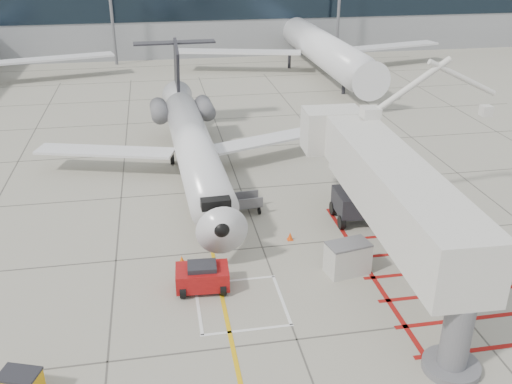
{
  "coord_description": "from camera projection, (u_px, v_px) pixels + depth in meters",
  "views": [
    {
      "loc": [
        -5.22,
        -23.09,
        16.15
      ],
      "look_at": [
        0.0,
        6.0,
        2.5
      ],
      "focal_mm": 40.0,
      "sensor_mm": 36.0,
      "label": 1
    }
  ],
  "objects": [
    {
      "name": "pushback_tug",
      "position": [
        202.0,
        276.0,
        27.83
      ],
      "size": [
        2.66,
        1.75,
        1.5
      ],
      "primitive_type": null,
      "rotation": [
        0.0,
        0.0,
        -0.06
      ],
      "color": "#9A0E0F",
      "rests_on": "ground_plane"
    },
    {
      "name": "bg_aircraft_c",
      "position": [
        317.0,
        24.0,
        69.3
      ],
      "size": [
        34.27,
        38.08,
        11.42
      ],
      "primitive_type": null,
      "color": "silver",
      "rests_on": "ground_plane"
    },
    {
      "name": "regional_jet",
      "position": [
        196.0,
        136.0,
        37.4
      ],
      "size": [
        23.96,
        29.74,
        7.59
      ],
      "primitive_type": null,
      "rotation": [
        0.0,
        0.0,
        0.04
      ],
      "color": "silver",
      "rests_on": "ground_plane"
    },
    {
      "name": "jet_bridge",
      "position": [
        398.0,
        207.0,
        27.47
      ],
      "size": [
        10.1,
        20.24,
        7.97
      ],
      "primitive_type": null,
      "rotation": [
        0.0,
        0.0,
        -0.03
      ],
      "color": "silver",
      "rests_on": "ground_plane"
    },
    {
      "name": "ground_power_unit",
      "position": [
        348.0,
        258.0,
        29.17
      ],
      "size": [
        2.35,
        1.64,
        1.71
      ],
      "primitive_type": null,
      "rotation": [
        0.0,
        0.0,
        0.19
      ],
      "color": "#BBB9B2",
      "rests_on": "ground_plane"
    },
    {
      "name": "baggage_cart",
      "position": [
        245.0,
        203.0,
        35.49
      ],
      "size": [
        2.06,
        1.4,
        1.24
      ],
      "primitive_type": null,
      "rotation": [
        0.0,
        0.0,
        0.08
      ],
      "color": "#504F54",
      "rests_on": "ground_plane"
    },
    {
      "name": "cone_side",
      "position": [
        290.0,
        236.0,
        32.49
      ],
      "size": [
        0.34,
        0.34,
        0.48
      ],
      "primitive_type": "cone",
      "color": "#E7460C",
      "rests_on": "ground_plane"
    },
    {
      "name": "cone_nose",
      "position": [
        182.0,
        259.0,
        30.24
      ],
      "size": [
        0.31,
        0.31,
        0.44
      ],
      "primitive_type": "cone",
      "color": "orange",
      "rests_on": "ground_plane"
    },
    {
      "name": "ground_plane",
      "position": [
        277.0,
        288.0,
        28.24
      ],
      "size": [
        260.0,
        260.0,
        0.0
      ],
      "primitive_type": "plane",
      "color": "gray",
      "rests_on": "ground"
    }
  ]
}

